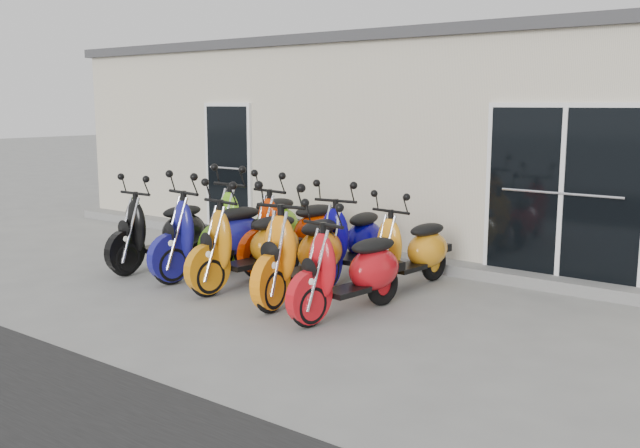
# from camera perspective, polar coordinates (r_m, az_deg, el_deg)

# --- Properties ---
(ground) EXTENTS (80.00, 80.00, 0.00)m
(ground) POSITION_cam_1_polar(r_m,az_deg,el_deg) (8.96, -2.34, -5.24)
(ground) COLOR gray
(ground) RESTS_ON ground
(building) EXTENTS (14.00, 6.00, 3.20)m
(building) POSITION_cam_1_polar(r_m,az_deg,el_deg) (13.11, 12.40, 6.35)
(building) COLOR beige
(building) RESTS_ON ground
(roof_cap) EXTENTS (14.20, 6.20, 0.16)m
(roof_cap) POSITION_cam_1_polar(r_m,az_deg,el_deg) (13.12, 12.67, 13.68)
(roof_cap) COLOR #3F3F42
(roof_cap) RESTS_ON building
(front_step) EXTENTS (14.00, 0.40, 0.15)m
(front_step) POSITION_cam_1_polar(r_m,az_deg,el_deg) (10.53, 4.71, -2.60)
(front_step) COLOR gray
(front_step) RESTS_ON ground
(door_left) EXTENTS (1.07, 0.08, 2.22)m
(door_left) POSITION_cam_1_polar(r_m,az_deg,el_deg) (12.47, -7.33, 4.77)
(door_left) COLOR black
(door_left) RESTS_ON front_step
(door_right) EXTENTS (2.02, 0.08, 2.22)m
(door_right) POSITION_cam_1_polar(r_m,az_deg,el_deg) (9.36, 18.84, 2.74)
(door_right) COLOR black
(door_right) RESTS_ON front_step
(scooter_front_black) EXTENTS (0.68, 1.85, 1.37)m
(scooter_front_black) POSITION_cam_1_polar(r_m,az_deg,el_deg) (10.23, -12.62, 0.31)
(scooter_front_black) COLOR black
(scooter_front_black) RESTS_ON ground
(scooter_front_blue) EXTENTS (0.99, 2.05, 1.45)m
(scooter_front_blue) POSITION_cam_1_polar(r_m,az_deg,el_deg) (9.60, -8.57, 0.08)
(scooter_front_blue) COLOR navy
(scooter_front_blue) RESTS_ON ground
(scooter_front_orange_a) EXTENTS (0.92, 1.98, 1.41)m
(scooter_front_orange_a) POSITION_cam_1_polar(r_m,az_deg,el_deg) (8.95, -5.71, -0.69)
(scooter_front_orange_a) COLOR orange
(scooter_front_orange_a) RESTS_ON ground
(scooter_front_orange_b) EXTENTS (0.97, 2.04, 1.45)m
(scooter_front_orange_b) POSITION_cam_1_polar(r_m,az_deg,el_deg) (8.37, -1.47, -1.22)
(scooter_front_orange_b) COLOR orange
(scooter_front_orange_b) RESTS_ON ground
(scooter_front_red) EXTENTS (0.89, 1.86, 1.32)m
(scooter_front_red) POSITION_cam_1_polar(r_m,az_deg,el_deg) (7.73, 2.40, -2.64)
(scooter_front_red) COLOR red
(scooter_front_red) RESTS_ON ground
(scooter_back_green) EXTENTS (0.85, 2.04, 1.48)m
(scooter_back_green) POSITION_cam_1_polar(r_m,az_deg,el_deg) (10.27, -5.30, 0.85)
(scooter_back_green) COLOR #78D11D
(scooter_back_green) RESTS_ON ground
(scooter_back_red) EXTENTS (0.92, 2.00, 1.43)m
(scooter_back_red) POSITION_cam_1_polar(r_m,az_deg,el_deg) (9.84, -2.12, 0.35)
(scooter_back_red) COLOR red
(scooter_back_red) RESTS_ON ground
(scooter_back_blue) EXTENTS (0.92, 1.92, 1.36)m
(scooter_back_blue) POSITION_cam_1_polar(r_m,az_deg,el_deg) (9.33, 2.46, -0.38)
(scooter_back_blue) COLOR #08027A
(scooter_back_blue) RESTS_ON ground
(scooter_back_yellow) EXTENTS (0.81, 1.78, 1.27)m
(scooter_back_yellow) POSITION_cam_1_polar(r_m,az_deg,el_deg) (8.93, 7.19, -1.19)
(scooter_back_yellow) COLOR #FF9D1B
(scooter_back_yellow) RESTS_ON ground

